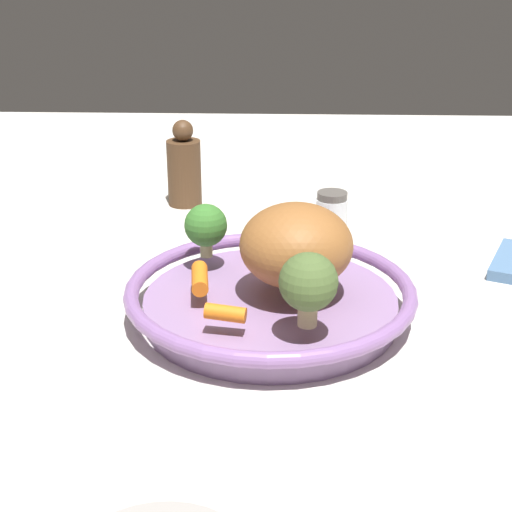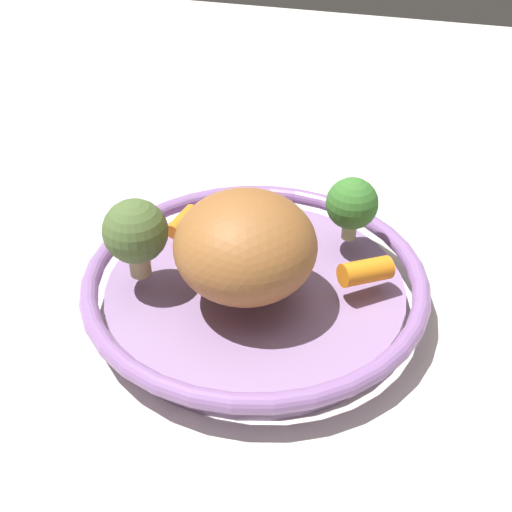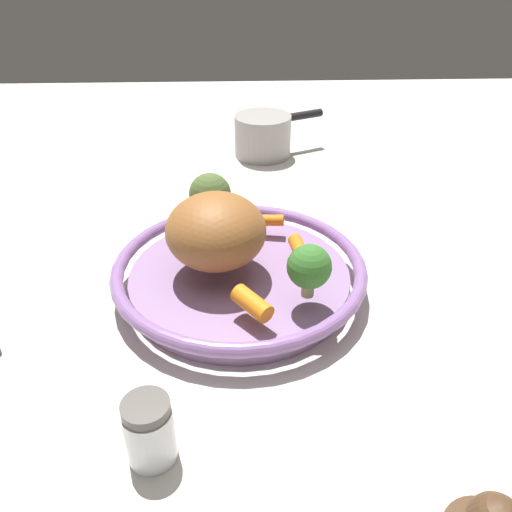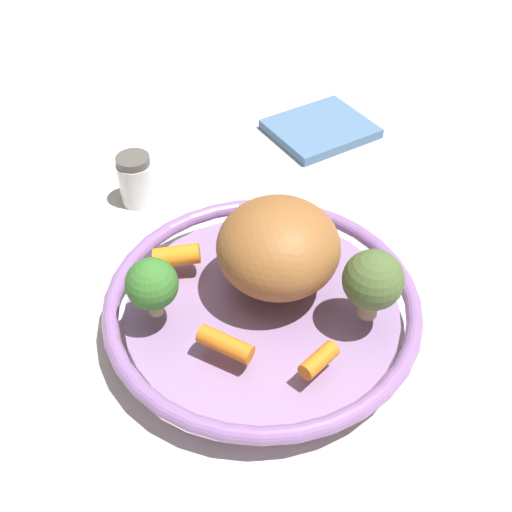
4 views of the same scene
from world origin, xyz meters
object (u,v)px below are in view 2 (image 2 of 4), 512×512
(broccoli_floret_large, at_px, (136,233))
(broccoli_floret_edge, at_px, (352,204))
(serving_bowl, at_px, (255,286))
(baby_carrot_back, at_px, (366,271))
(roast_chicken_piece, at_px, (248,246))
(baby_carrot_center, at_px, (268,216))
(baby_carrot_left, at_px, (183,221))

(broccoli_floret_large, bearing_deg, broccoli_floret_edge, -55.96)
(serving_bowl, bearing_deg, baby_carrot_back, -82.59)
(roast_chicken_piece, height_order, baby_carrot_back, roast_chicken_piece)
(baby_carrot_center, xyz_separation_m, broccoli_floret_edge, (0.00, -0.08, 0.03))
(baby_carrot_left, bearing_deg, broccoli_floret_large, 174.88)
(serving_bowl, height_order, roast_chicken_piece, roast_chicken_piece)
(roast_chicken_piece, distance_m, broccoli_floret_edge, 0.13)
(baby_carrot_back, relative_size, broccoli_floret_edge, 0.75)
(baby_carrot_back, distance_m, broccoli_floret_large, 0.21)
(baby_carrot_left, xyz_separation_m, broccoli_floret_large, (-0.08, 0.01, 0.04))
(broccoli_floret_large, bearing_deg, serving_bowl, -68.75)
(baby_carrot_back, distance_m, baby_carrot_left, 0.19)
(baby_carrot_center, bearing_deg, broccoli_floret_edge, -89.49)
(broccoli_floret_edge, bearing_deg, roast_chicken_piece, 146.04)
(baby_carrot_back, xyz_separation_m, broccoli_floret_large, (-0.05, 0.20, 0.03))
(serving_bowl, xyz_separation_m, broccoli_floret_large, (-0.04, 0.10, 0.06))
(serving_bowl, bearing_deg, baby_carrot_left, 64.64)
(baby_carrot_center, bearing_deg, broccoli_floret_large, 142.84)
(serving_bowl, xyz_separation_m, baby_carrot_left, (0.04, 0.09, 0.03))
(roast_chicken_piece, bearing_deg, broccoli_floret_large, 95.98)
(broccoli_floret_edge, bearing_deg, serving_bowl, 136.68)
(roast_chicken_piece, xyz_separation_m, baby_carrot_back, (0.04, -0.10, -0.03))
(serving_bowl, distance_m, broccoli_floret_large, 0.12)
(serving_bowl, relative_size, broccoli_floret_large, 4.26)
(roast_chicken_piece, xyz_separation_m, broccoli_floret_large, (-0.01, 0.10, 0.00))
(baby_carrot_left, bearing_deg, baby_carrot_back, -98.94)
(baby_carrot_center, bearing_deg, serving_bowl, -171.82)
(baby_carrot_back, height_order, broccoli_floret_large, broccoli_floret_large)
(baby_carrot_center, height_order, baby_carrot_left, baby_carrot_center)
(roast_chicken_piece, distance_m, baby_carrot_back, 0.11)
(baby_carrot_left, height_order, broccoli_floret_edge, broccoli_floret_edge)
(roast_chicken_piece, relative_size, broccoli_floret_large, 1.63)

